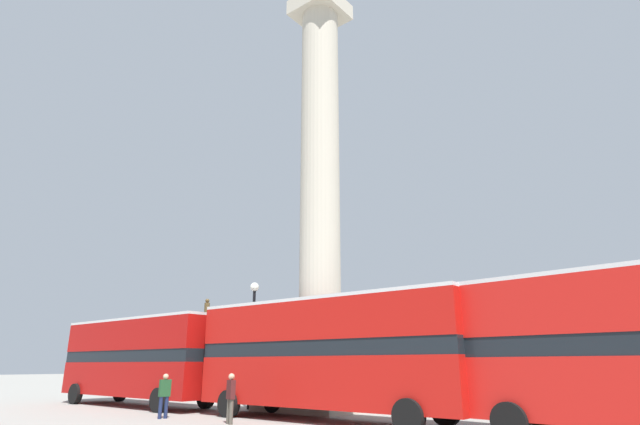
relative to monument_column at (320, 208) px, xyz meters
name	(u,v)px	position (x,y,z in m)	size (l,w,h in m)	color
ground_plane	(320,410)	(0.00, 0.00, -9.43)	(200.00, 200.00, 0.00)	gray
monument_column	(320,208)	(0.00, 0.00, 0.00)	(4.42, 4.42, 22.85)	#BCB29E
bus_b	(141,357)	(-8.39, -3.85, -7.13)	(10.73, 2.89, 4.15)	#A80F0C
bus_c	(328,352)	(3.10, -3.38, -7.05)	(11.21, 2.81, 4.31)	#B7140F
equestrian_statue	(203,365)	(-12.87, 3.71, -7.51)	(3.49, 2.97, 6.29)	#BCB29E
street_lamp	(253,336)	(-2.86, -1.53, -6.20)	(0.42, 0.42, 5.77)	black
pedestrian_near_lamp	(164,394)	(-2.40, -6.48, -8.55)	(0.25, 0.45, 1.61)	#192347
pedestrian_by_plinth	(231,396)	(0.92, -6.12, -8.52)	(0.47, 0.31, 1.65)	#4C473D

